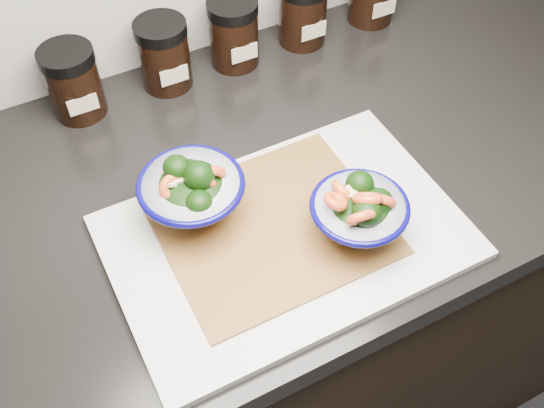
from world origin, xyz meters
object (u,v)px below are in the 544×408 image
bowl_left (192,192)px  spice_jar_a (73,82)px  bowl_right (359,213)px  spice_jar_c (234,33)px  spice_jar_d (303,12)px  spice_jar_b (164,54)px  cutting_board (286,237)px

bowl_left → spice_jar_a: spice_jar_a is taller
bowl_left → bowl_right: size_ratio=1.10×
bowl_left → spice_jar_c: bearing=55.8°
bowl_left → spice_jar_d: (0.32, 0.28, -0.00)m
spice_jar_c → spice_jar_d: size_ratio=1.00×
bowl_left → spice_jar_b: bearing=75.7°
cutting_board → spice_jar_c: spice_jar_c is taller
spice_jar_b → bowl_left: bearing=-104.3°
bowl_left → bowl_right: 0.21m
bowl_left → spice_jar_a: size_ratio=1.22×
cutting_board → bowl_left: bearing=138.1°
spice_jar_c → cutting_board: bearing=-105.3°
cutting_board → spice_jar_b: size_ratio=3.98×
spice_jar_b → spice_jar_d: same height
cutting_board → spice_jar_b: bearing=93.1°
bowl_right → spice_jar_c: size_ratio=1.11×
spice_jar_a → spice_jar_d: 0.39m
bowl_left → spice_jar_b: spice_jar_b is taller
spice_jar_b → spice_jar_c: size_ratio=1.00×
spice_jar_b → spice_jar_d: 0.25m
cutting_board → spice_jar_a: 0.40m
spice_jar_c → spice_jar_a: bearing=180.0°
cutting_board → spice_jar_d: bearing=58.1°
bowl_left → spice_jar_b: 0.29m
spice_jar_c → bowl_right: bearing=-92.9°
spice_jar_d → spice_jar_b: bearing=180.0°
spice_jar_b → spice_jar_d: bearing=0.0°
bowl_right → spice_jar_d: bearing=70.0°
spice_jar_d → bowl_right: bearing=-110.0°
spice_jar_b → cutting_board: bearing=-86.9°
spice_jar_b → spice_jar_d: size_ratio=1.00×
bowl_right → spice_jar_d: (0.15, 0.41, 0.00)m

